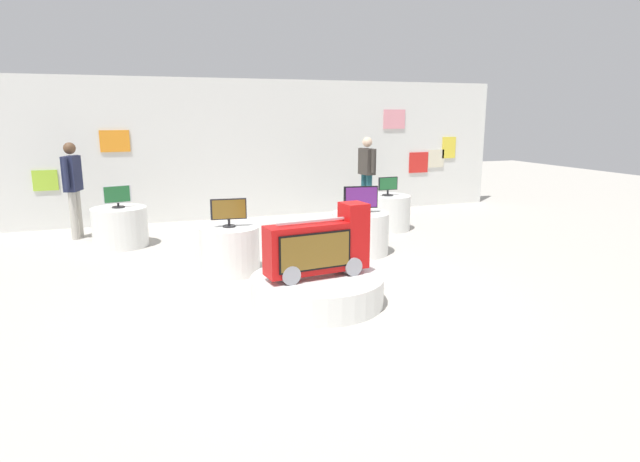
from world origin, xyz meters
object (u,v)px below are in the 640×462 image
Objects in this scene: display_pedestal_left_rear at (387,213)px; tv_on_left_rear at (388,186)px; tv_on_right_rear at (117,196)px; display_pedestal_far_right at (230,250)px; tv_on_far_right at (229,211)px; tv_on_center_rear at (361,198)px; display_pedestal_right_rear at (120,227)px; novelty_firetruck_tv at (319,248)px; shopper_browsing_rear at (367,171)px; display_pedestal_center_rear at (360,233)px; main_display_pedestal at (317,290)px; shopper_browsing_near_truck at (73,183)px.

tv_on_left_rear is at bearing -92.50° from display_pedestal_left_rear.
tv_on_right_rear is (-4.70, 0.29, 0.52)m from display_pedestal_left_rear.
display_pedestal_far_right is 0.54m from tv_on_far_right.
display_pedestal_right_rear is at bearing 153.40° from tv_on_center_rear.
tv_on_right_rear is at bearing 120.55° from novelty_firetruck_tv.
tv_on_far_right is at bearing -139.22° from shopper_browsing_rear.
tv_on_center_rear reaches higher than tv_on_right_rear.
display_pedestal_center_rear is at bearing -26.49° from tv_on_right_rear.
display_pedestal_right_rear reaches higher than main_display_pedestal.
novelty_firetruck_tv is 3.19× the size of tv_on_left_rear.
display_pedestal_left_rear is at bearing 52.50° from main_display_pedestal.
display_pedestal_right_rear is (-4.70, 0.30, -0.51)m from tv_on_left_rear.
display_pedestal_far_right is 3.74m from shopper_browsing_near_truck.
display_pedestal_far_right is (-2.09, -0.36, -0.55)m from tv_on_center_rear.
display_pedestal_far_right is at bearing -56.18° from display_pedestal_right_rear.
novelty_firetruck_tv reaches higher than display_pedestal_left_rear.
display_pedestal_left_rear is 5.58m from shopper_browsing_near_truck.
display_pedestal_right_rear is at bearing 120.26° from main_display_pedestal.
shopper_browsing_near_truck reaches higher than main_display_pedestal.
display_pedestal_left_rear is 1.88m from display_pedestal_center_rear.
display_pedestal_right_rear is (-4.70, 0.30, 0.00)m from display_pedestal_left_rear.
display_pedestal_center_rear and display_pedestal_far_right have the same top height.
tv_on_far_right reaches higher than tv_on_left_rear.
main_display_pedestal is 1.74× the size of display_pedestal_right_rear.
shopper_browsing_rear is (4.75, 0.76, 0.15)m from tv_on_right_rear.
shopper_browsing_near_truck reaches higher than novelty_firetruck_tv.
display_pedestal_left_rear is 1.63× the size of tv_on_center_rear.
tv_on_center_rear reaches higher than display_pedestal_right_rear.
display_pedestal_left_rear is 3.79m from tv_on_far_right.
tv_on_far_right reaches higher than main_display_pedestal.
tv_on_left_rear is 0.48× the size of display_pedestal_far_right.
tv_on_center_rear is at bearing -116.40° from shopper_browsing_rear.
display_pedestal_far_right is 0.48× the size of shopper_browsing_near_truck.
display_pedestal_far_right is at bearing -170.25° from tv_on_center_rear.
display_pedestal_right_rear is 0.53× the size of shopper_browsing_near_truck.
shopper_browsing_near_truck is (-5.42, 1.19, 0.14)m from tv_on_left_rear.
tv_on_far_right reaches higher than display_pedestal_far_right.
display_pedestal_right_rear is (-3.50, 1.75, -0.55)m from tv_on_center_rear.
tv_on_far_right is at bearing 114.94° from main_display_pedestal.
shopper_browsing_rear reaches higher than display_pedestal_far_right.
tv_on_right_rear is (-0.00, -0.00, 0.52)m from display_pedestal_right_rear.
shopper_browsing_near_truck reaches higher than display_pedestal_center_rear.
novelty_firetruck_tv is at bearing -64.42° from display_pedestal_far_right.
display_pedestal_right_rear is at bearing -170.92° from shopper_browsing_rear.
display_pedestal_left_rear is 1.99× the size of tv_on_right_rear.
main_display_pedestal is 3.93× the size of tv_on_left_rear.
display_pedestal_left_rear is 1.07× the size of display_pedestal_far_right.
tv_on_right_rear reaches higher than main_display_pedestal.
display_pedestal_far_right is (1.42, -2.11, 0.00)m from display_pedestal_right_rear.
display_pedestal_center_rear is 1.68× the size of tv_on_center_rear.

